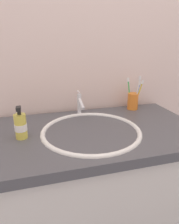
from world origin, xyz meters
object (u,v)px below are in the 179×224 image
object	(u,v)px
toothbrush_cup	(133,101)
toothbrush_white	(138,91)
faucet	(80,104)
toothbrush_blue	(138,93)
soap_dispenser	(21,126)
toothbrush_yellow	(139,93)
toothbrush_green	(129,91)

from	to	relation	value
toothbrush_cup	toothbrush_white	bearing A→B (deg)	-59.53
toothbrush_white	faucet	bearing A→B (deg)	178.79
toothbrush_cup	toothbrush_blue	world-z (taller)	toothbrush_blue
faucet	toothbrush_white	size ratio (longest dim) A/B	0.67
toothbrush_cup	soap_dispenser	size ratio (longest dim) A/B	0.68
soap_dispenser	toothbrush_yellow	bearing A→B (deg)	17.38
faucet	toothbrush_white	distance (m)	0.37
toothbrush_white	toothbrush_green	bearing A→B (deg)	121.81
toothbrush_blue	toothbrush_green	bearing A→B (deg)	148.51
toothbrush_white	soap_dispenser	size ratio (longest dim) A/B	1.39
toothbrush_white	soap_dispenser	distance (m)	0.72
toothbrush_white	toothbrush_yellow	bearing A→B (deg)	34.11
toothbrush_white	toothbrush_cup	bearing A→B (deg)	120.47
faucet	soap_dispenser	bearing A→B (deg)	-146.19
toothbrush_cup	soap_dispenser	world-z (taller)	soap_dispenser
faucet	toothbrush_blue	distance (m)	0.38
toothbrush_cup	toothbrush_green	size ratio (longest dim) A/B	0.54
faucet	toothbrush_cup	distance (m)	0.35
faucet	toothbrush_blue	bearing A→B (deg)	2.44
toothbrush_cup	toothbrush_blue	size ratio (longest dim) A/B	0.59
toothbrush_cup	toothbrush_green	world-z (taller)	toothbrush_green
toothbrush_green	soap_dispenser	size ratio (longest dim) A/B	1.26
toothbrush_white	soap_dispenser	xyz separation A→B (m)	(-0.68, -0.21, -0.06)
toothbrush_green	toothbrush_cup	bearing A→B (deg)	-56.95
toothbrush_white	toothbrush_blue	bearing A→B (deg)	60.66
faucet	toothbrush_white	bearing A→B (deg)	-1.21
toothbrush_white	toothbrush_green	distance (m)	0.06
toothbrush_white	toothbrush_blue	size ratio (longest dim) A/B	1.20
toothbrush_white	toothbrush_yellow	size ratio (longest dim) A/B	1.15
faucet	soap_dispenser	world-z (taller)	soap_dispenser
toothbrush_cup	toothbrush_blue	xyz separation A→B (m)	(0.03, -0.00, 0.05)
toothbrush_cup	toothbrush_yellow	size ratio (longest dim) A/B	0.56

